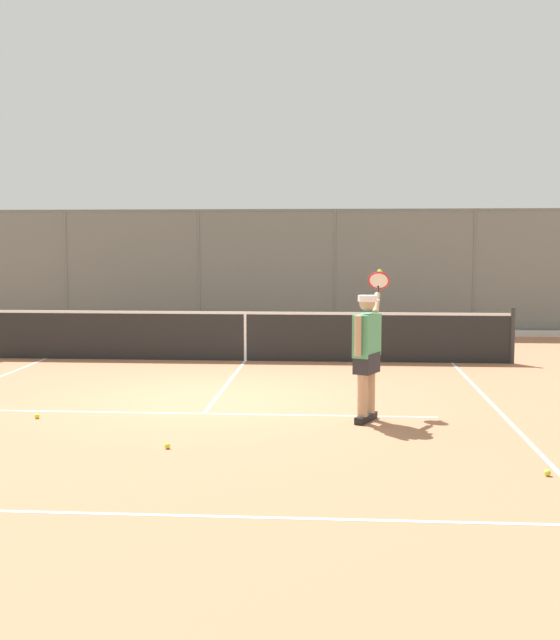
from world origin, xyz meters
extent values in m
plane|color=#B27551|center=(0.00, 0.00, 0.00)|extent=(60.00, 60.00, 0.00)
cube|color=white|center=(0.00, 5.00, 0.00)|extent=(7.95, 0.05, 0.01)
cube|color=white|center=(0.00, 1.04, 0.00)|extent=(6.20, 0.05, 0.01)
cube|color=white|center=(-3.98, 0.60, 0.00)|extent=(0.05, 8.80, 0.01)
cube|color=white|center=(0.00, -1.38, 0.00)|extent=(0.05, 4.84, 0.01)
cylinder|color=slate|center=(-5.15, -8.50, 1.57)|extent=(0.07, 0.07, 3.13)
cylinder|color=slate|center=(-1.72, -8.50, 1.57)|extent=(0.07, 0.07, 3.13)
cylinder|color=slate|center=(1.72, -8.50, 1.57)|extent=(0.07, 0.07, 3.13)
cylinder|color=slate|center=(5.15, -8.50, 1.57)|extent=(0.07, 0.07, 3.13)
cylinder|color=slate|center=(0.00, -8.50, 3.09)|extent=(17.17, 0.05, 0.05)
cube|color=slate|center=(0.00, -8.50, 1.57)|extent=(17.17, 0.02, 3.13)
cube|color=#387A3D|center=(0.00, -9.15, 1.53)|extent=(20.17, 0.90, 3.07)
cube|color=silver|center=(0.00, -8.32, 0.07)|extent=(18.17, 0.18, 0.15)
cylinder|color=#2D2D2D|center=(-5.10, -3.80, 0.54)|extent=(0.09, 0.09, 1.07)
cube|color=black|center=(0.00, -3.80, 0.46)|extent=(10.11, 0.02, 0.91)
cube|color=white|center=(0.00, -3.80, 0.94)|extent=(10.11, 0.04, 0.05)
cube|color=white|center=(0.00, -3.80, 0.46)|extent=(0.05, 0.04, 0.91)
cube|color=black|center=(-2.10, 1.46, 0.04)|extent=(0.21, 0.28, 0.09)
cylinder|color=tan|center=(-2.10, 1.46, 0.46)|extent=(0.13, 0.13, 0.75)
cube|color=black|center=(-2.20, 1.22, 0.04)|extent=(0.21, 0.28, 0.09)
cylinder|color=tan|center=(-2.20, 1.22, 0.46)|extent=(0.13, 0.13, 0.75)
cube|color=#28282D|center=(-2.15, 1.34, 0.76)|extent=(0.36, 0.45, 0.26)
cube|color=#4C9E6B|center=(-2.15, 1.34, 1.11)|extent=(0.38, 0.51, 0.54)
cylinder|color=tan|center=(-2.03, 1.60, 1.13)|extent=(0.08, 0.08, 0.50)
cylinder|color=tan|center=(-2.28, 0.92, 1.49)|extent=(0.13, 0.38, 0.28)
sphere|color=tan|center=(-2.15, 1.34, 1.52)|extent=(0.21, 0.21, 0.21)
cylinder|color=white|center=(-2.15, 1.34, 1.58)|extent=(0.32, 0.32, 0.08)
cube|color=white|center=(-2.20, 1.24, 1.55)|extent=(0.24, 0.24, 0.02)
cylinder|color=black|center=(-2.31, 0.69, 1.64)|extent=(0.05, 0.17, 0.13)
torus|color=red|center=(-2.33, 0.50, 1.77)|extent=(0.31, 0.21, 0.26)
cylinder|color=silver|center=(-2.33, 0.50, 1.77)|extent=(0.26, 0.17, 0.21)
sphere|color=#C1D138|center=(-2.36, 0.32, 1.89)|extent=(0.07, 0.07, 0.07)
sphere|color=#CCDB33|center=(0.10, 2.86, 0.03)|extent=(0.07, 0.07, 0.07)
sphere|color=#CCDB33|center=(2.12, 1.48, 0.03)|extent=(0.07, 0.07, 0.07)
sphere|color=#C1D138|center=(-3.84, 3.62, 0.03)|extent=(0.07, 0.07, 0.07)
camera|label=1|loc=(-1.76, 11.35, 2.27)|focal=44.40mm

